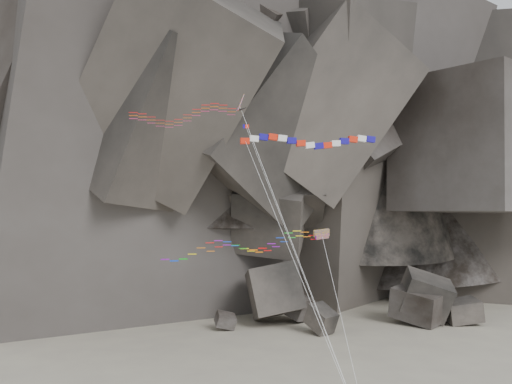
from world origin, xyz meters
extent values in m
cube|color=#47423F|center=(27.23, 32.93, 2.19)|extent=(8.70, 9.46, 5.82)
cube|color=#47423F|center=(-1.16, 34.21, 0.83)|extent=(3.01, 2.95, 2.80)
cube|color=#47423F|center=(33.60, 32.21, 1.49)|extent=(5.76, 5.32, 3.81)
cube|color=#47423F|center=(-22.48, 38.48, 1.49)|extent=(4.20, 5.05, 4.34)
cube|color=#47423F|center=(11.24, 29.34, 1.47)|extent=(4.28, 5.20, 4.30)
cube|color=#47423F|center=(10.12, 37.52, 1.67)|extent=(5.30, 4.94, 4.64)
cube|color=#47423F|center=(28.39, 33.38, 2.69)|extent=(9.09, 8.35, 8.32)
cube|color=#47423F|center=(6.50, 37.20, 3.48)|extent=(8.60, 8.71, 9.60)
cylinder|color=silver|center=(-0.76, -4.89, 13.58)|extent=(7.20, 10.63, 24.32)
cube|color=red|center=(-3.29, 4.15, 23.25)|extent=(0.80, 0.55, 0.52)
cube|color=white|center=(-2.48, 4.09, 23.46)|extent=(0.84, 0.55, 0.58)
cube|color=#160C8E|center=(-1.66, 3.99, 23.60)|extent=(0.86, 0.55, 0.62)
cube|color=red|center=(-0.85, 3.86, 23.62)|extent=(0.86, 0.55, 0.62)
cube|color=white|center=(-0.04, 3.72, 23.50)|extent=(0.85, 0.55, 0.59)
cube|color=#160C8E|center=(0.78, 3.61, 23.30)|extent=(0.81, 0.55, 0.54)
cube|color=red|center=(1.59, 3.54, 23.08)|extent=(0.83, 0.55, 0.57)
cube|color=white|center=(2.41, 3.52, 22.92)|extent=(0.86, 0.55, 0.61)
cube|color=#160C8E|center=(3.22, 3.55, 22.87)|extent=(0.87, 0.55, 0.62)
cube|color=red|center=(4.04, 3.62, 22.95)|extent=(0.85, 0.55, 0.60)
cube|color=white|center=(4.85, 3.70, 23.14)|extent=(0.82, 0.55, 0.55)
cube|color=#160C8E|center=(5.66, 3.76, 23.37)|extent=(0.82, 0.55, 0.56)
cube|color=red|center=(6.48, 3.79, 23.55)|extent=(0.85, 0.55, 0.60)
cube|color=white|center=(7.29, 3.76, 23.63)|extent=(0.87, 0.55, 0.63)
cube|color=#160C8E|center=(8.11, 3.68, 23.57)|extent=(0.86, 0.55, 0.61)
cylinder|color=silver|center=(-0.24, -3.12, 12.34)|extent=(6.15, 14.15, 21.84)
cube|color=#E0B90C|center=(3.18, 2.60, 15.23)|extent=(1.46, 0.61, 0.79)
cube|color=#0CB219|center=(3.18, 2.41, 14.93)|extent=(1.22, 0.45, 0.54)
cylinder|color=silver|center=(3.00, -3.79, 8.33)|extent=(0.39, 12.80, 13.83)
cube|color=red|center=(-3.41, 2.85, 24.36)|extent=(0.51, 0.13, 0.33)
cube|color=#160C8E|center=(-3.58, 2.86, 24.36)|extent=(0.19, 0.07, 0.34)
cylinder|color=silver|center=(-0.29, -3.67, 12.89)|extent=(6.26, 13.05, 22.95)
camera|label=1|loc=(-11.23, -44.95, 17.97)|focal=40.00mm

